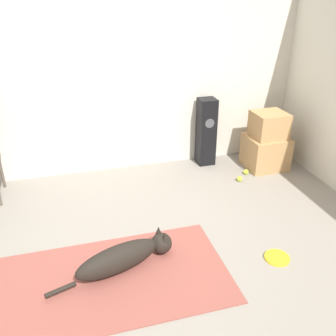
% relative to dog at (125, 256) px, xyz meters
% --- Properties ---
extents(ground_plane, '(12.00, 12.00, 0.00)m').
position_rel_dog_xyz_m(ground_plane, '(0.03, -0.12, -0.13)').
color(ground_plane, gray).
extents(wall_back, '(8.00, 0.06, 2.55)m').
position_rel_dog_xyz_m(wall_back, '(0.03, 1.98, 1.15)').
color(wall_back, beige).
rests_on(wall_back, ground_plane).
extents(area_rug, '(1.89, 1.06, 0.01)m').
position_rel_dog_xyz_m(area_rug, '(-0.12, -0.11, -0.12)').
color(area_rug, '#934C42').
rests_on(area_rug, ground_plane).
extents(dog, '(1.10, 0.44, 0.24)m').
position_rel_dog_xyz_m(dog, '(0.00, 0.00, 0.00)').
color(dog, black).
rests_on(dog, area_rug).
extents(frisbee, '(0.22, 0.22, 0.03)m').
position_rel_dog_xyz_m(frisbee, '(1.30, -0.24, -0.12)').
color(frisbee, yellow).
rests_on(frisbee, ground_plane).
extents(cardboard_box_lower, '(0.50, 0.48, 0.42)m').
position_rel_dog_xyz_m(cardboard_box_lower, '(2.10, 1.46, 0.08)').
color(cardboard_box_lower, tan).
rests_on(cardboard_box_lower, ground_plane).
extents(cardboard_box_upper, '(0.40, 0.38, 0.32)m').
position_rel_dog_xyz_m(cardboard_box_upper, '(2.11, 1.46, 0.45)').
color(cardboard_box_upper, tan).
rests_on(cardboard_box_upper, cardboard_box_lower).
extents(floor_speaker, '(0.22, 0.22, 0.88)m').
position_rel_dog_xyz_m(floor_speaker, '(1.40, 1.78, 0.31)').
color(floor_speaker, black).
rests_on(floor_speaker, ground_plane).
extents(tennis_ball_by_boxes, '(0.07, 0.07, 0.07)m').
position_rel_dog_xyz_m(tennis_ball_by_boxes, '(1.77, 1.32, -0.10)').
color(tennis_ball_by_boxes, '#C6E033').
rests_on(tennis_ball_by_boxes, ground_plane).
extents(tennis_ball_near_speaker, '(0.07, 0.07, 0.07)m').
position_rel_dog_xyz_m(tennis_ball_near_speaker, '(1.62, 1.17, -0.10)').
color(tennis_ball_near_speaker, '#C6E033').
rests_on(tennis_ball_near_speaker, ground_plane).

